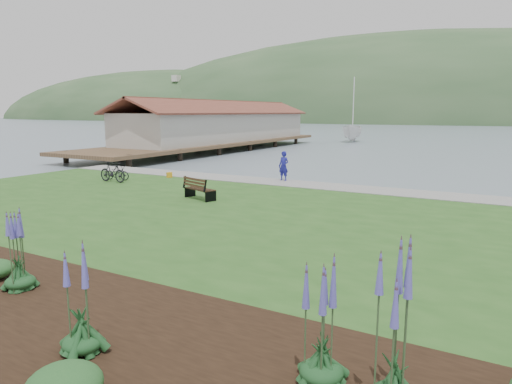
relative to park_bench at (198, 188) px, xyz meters
The scene contains 15 objects.
ground 3.63m from the park_bench, 14.79° to the right, with size 600.00×600.00×0.00m, color slate.
lawn 4.52m from the park_bench, 40.45° to the right, with size 34.00×20.00×0.40m, color #26501C.
shoreline_path 6.91m from the park_bench, 60.49° to the left, with size 34.00×2.20×0.03m, color gray.
garden_bed 12.47m from the park_bench, 59.12° to the right, with size 24.00×4.40×0.04m, color black.
pier_pavilion 31.42m from the park_bench, 121.95° to the left, with size 8.00×36.00×5.40m.
park_bench is the anchor object (origin of this frame).
person 6.68m from the park_bench, 82.25° to the left, with size 0.70×0.48×1.92m, color navy.
bicycle_a 7.73m from the park_bench, 161.78° to the left, with size 1.53×0.53×0.80m, color black.
bicycle_b 7.17m from the park_bench, 166.11° to the left, with size 1.84×0.53×1.11m, color black.
sailboat 47.33m from the park_bench, 99.63° to the left, with size 10.70×10.90×28.22m, color silver.
pannier 7.13m from the park_bench, 139.86° to the left, with size 0.19×0.29×0.31m, color orange.
echium_0 12.83m from the park_bench, 61.53° to the right, with size 0.62×0.62×1.88m.
echium_1 14.05m from the park_bench, 46.59° to the right, with size 0.62×0.62×1.99m.
echium_2 14.84m from the park_bench, 44.06° to the right, with size 0.62×0.62×2.38m.
echium_4 10.55m from the park_bench, 74.31° to the right, with size 0.62×0.62×2.04m.
Camera 1 is at (8.30, -14.79, 4.14)m, focal length 32.00 mm.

